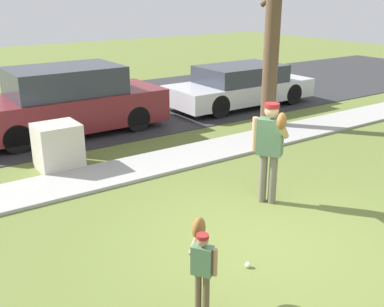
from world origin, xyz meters
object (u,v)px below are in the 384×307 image
(utility_cabinet, at_px, (58,146))
(street_tree_near, at_px, (274,14))
(parked_sedan_silver, at_px, (240,86))
(baseball, at_px, (248,265))
(person_adult, at_px, (270,143))
(parked_suv_maroon, at_px, (67,102))
(person_child, at_px, (201,254))

(utility_cabinet, distance_m, street_tree_near, 6.02)
(street_tree_near, xyz_separation_m, parked_sedan_silver, (0.85, 2.14, -2.20))
(utility_cabinet, height_order, street_tree_near, street_tree_near)
(baseball, distance_m, street_tree_near, 7.25)
(person_adult, distance_m, parked_sedan_silver, 6.92)
(baseball, height_order, parked_suv_maroon, parked_suv_maroon)
(parked_suv_maroon, height_order, parked_sedan_silver, parked_suv_maroon)
(person_adult, relative_size, parked_suv_maroon, 0.36)
(utility_cabinet, height_order, parked_suv_maroon, parked_suv_maroon)
(utility_cabinet, height_order, parked_sedan_silver, parked_sedan_silver)
(street_tree_near, bearing_deg, utility_cabinet, 178.85)
(person_adult, xyz_separation_m, parked_sedan_silver, (4.09, 5.56, -0.43))
(parked_sedan_silver, bearing_deg, parked_suv_maroon, 178.20)
(person_adult, xyz_separation_m, street_tree_near, (3.24, 3.43, 1.77))
(person_child, height_order, parked_sedan_silver, parked_sedan_silver)
(person_adult, xyz_separation_m, person_child, (-2.45, -1.55, -0.40))
(person_adult, xyz_separation_m, baseball, (-1.52, -1.27, -1.02))
(baseball, distance_m, parked_suv_maroon, 7.05)
(street_tree_near, height_order, parked_sedan_silver, street_tree_near)
(parked_sedan_silver, bearing_deg, person_adult, -126.31)
(baseball, xyz_separation_m, parked_suv_maroon, (0.25, 7.00, 0.75))
(baseball, relative_size, street_tree_near, 0.01)
(person_child, relative_size, baseball, 13.42)
(person_adult, relative_size, parked_sedan_silver, 0.37)
(parked_suv_maroon, distance_m, parked_sedan_silver, 5.37)
(parked_suv_maroon, bearing_deg, street_tree_near, -27.04)
(person_child, bearing_deg, street_tree_near, 7.79)
(person_adult, height_order, utility_cabinet, person_adult)
(person_adult, height_order, parked_sedan_silver, person_adult)
(parked_sedan_silver, bearing_deg, baseball, -129.40)
(person_child, distance_m, parked_suv_maroon, 7.38)
(person_adult, height_order, street_tree_near, street_tree_near)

